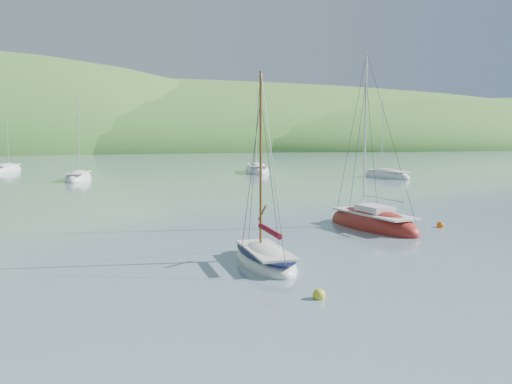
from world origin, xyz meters
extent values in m
plane|color=slate|center=(0.00, 0.00, 0.00)|extent=(700.00, 700.00, 0.00)
ellipsoid|color=#35752C|center=(0.00, 170.00, 0.00)|extent=(440.00, 110.00, 44.00)
ellipsoid|color=#35752C|center=(90.00, 160.00, 0.00)|extent=(240.00, 100.00, 34.00)
ellipsoid|color=white|center=(-0.72, 2.54, 0.10)|extent=(2.09, 5.62, 1.37)
cube|color=beige|center=(-0.72, 2.43, 0.60)|extent=(1.56, 4.39, 0.10)
cylinder|color=brown|center=(-0.73, 3.22, 4.30)|extent=(0.12, 0.12, 7.48)
ellipsoid|color=black|center=(-0.72, 2.54, 0.50)|extent=(2.05, 5.57, 0.24)
cylinder|color=maroon|center=(-0.72, 1.87, 1.51)|extent=(0.26, 2.69, 0.24)
ellipsoid|color=maroon|center=(7.67, 9.36, 0.14)|extent=(3.93, 7.69, 2.02)
cube|color=beige|center=(7.70, 9.22, 0.86)|extent=(2.98, 5.98, 0.10)
cylinder|color=silver|center=(7.50, 10.23, 5.41)|extent=(0.12, 0.12, 9.17)
cube|color=beige|center=(7.70, 9.22, 1.10)|extent=(1.76, 2.29, 0.42)
cylinder|color=silver|center=(7.85, 8.50, 1.77)|extent=(0.79, 3.47, 0.09)
ellipsoid|color=white|center=(-9.83, 46.43, 0.14)|extent=(3.73, 7.61, 1.99)
cube|color=beige|center=(-9.85, 46.28, 0.85)|extent=(2.82, 5.92, 0.10)
cylinder|color=silver|center=(-9.69, 47.29, 5.18)|extent=(0.12, 0.12, 8.75)
ellipsoid|color=white|center=(12.50, 52.23, 0.17)|extent=(4.46, 9.04, 2.35)
cube|color=beige|center=(12.47, 52.06, 0.99)|extent=(3.38, 7.03, 0.10)
cylinder|color=silver|center=(12.68, 53.25, 6.14)|extent=(0.12, 0.12, 10.38)
ellipsoid|color=white|center=(-19.81, 63.21, 0.14)|extent=(4.52, 7.79, 2.01)
cube|color=beige|center=(-19.85, 63.07, 0.85)|extent=(3.44, 6.05, 0.10)
cylinder|color=silver|center=(-19.57, 64.06, 5.23)|extent=(0.12, 0.12, 8.83)
ellipsoid|color=white|center=(25.08, 40.47, 0.14)|extent=(4.29, 7.55, 1.95)
cube|color=beige|center=(25.12, 40.33, 0.83)|extent=(3.26, 5.87, 0.10)
cylinder|color=silver|center=(24.86, 41.30, 5.08)|extent=(0.12, 0.12, 8.57)
sphere|color=gold|center=(-0.38, -2.75, 0.12)|extent=(0.43, 0.43, 0.43)
sphere|color=#FB4E53|center=(-1.15, 2.73, 0.12)|extent=(0.41, 0.41, 0.41)
sphere|color=#C55203|center=(11.57, 8.58, 0.12)|extent=(0.41, 0.41, 0.41)
camera|label=1|loc=(-7.23, -20.02, 5.59)|focal=40.00mm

